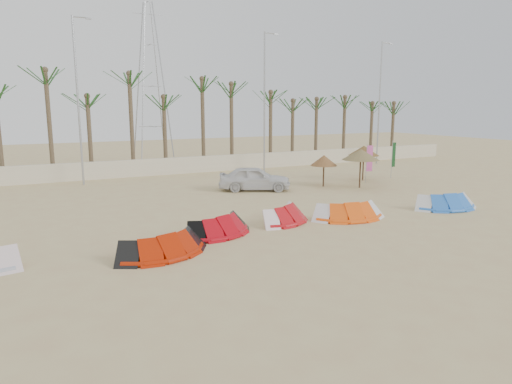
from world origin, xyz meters
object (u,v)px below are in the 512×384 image
car (255,178)px  parasol_left (324,160)px  kite_red_mid (217,224)px  kite_orange (345,209)px  parasol_right (364,151)px  kite_red_right (283,213)px  kite_blue (442,200)px  kite_red_left (161,243)px  parasol_mid (361,155)px

car → parasol_left: bearing=-73.4°
kite_red_mid → kite_orange: same height
kite_red_mid → parasol_left: 13.11m
parasol_left → parasol_right: (4.04, 0.80, 0.40)m
kite_red_right → kite_blue: (8.86, -1.39, 0.00)m
kite_red_left → parasol_right: size_ratio=1.51×
parasol_left → car: (-4.73, 0.82, -0.97)m
kite_orange → car: car is taller
kite_red_left → kite_blue: bearing=2.6°
kite_red_mid → kite_red_right: bearing=8.5°
kite_orange → parasol_mid: 8.89m
kite_red_left → parasol_left: 16.31m
kite_red_right → kite_blue: 8.96m
kite_red_left → parasol_right: 20.20m
kite_red_right → kite_orange: size_ratio=0.94×
kite_orange → car: 8.54m
kite_red_mid → kite_red_right: same height
kite_red_mid → kite_red_right: 3.54m
kite_blue → parasol_mid: 7.03m
kite_red_left → kite_red_right: bearing=18.1°
parasol_left → parasol_mid: size_ratio=0.83×
kite_orange → parasol_right: size_ratio=1.48×
kite_red_mid → parasol_mid: bearing=25.3°
car → kite_red_mid: bearing=170.4°
parasol_right → kite_orange: bearing=-134.4°
parasol_left → car: parasol_left is taller
kite_red_mid → kite_blue: size_ratio=0.99×
kite_red_right → car: (2.50, 7.71, 0.35)m
kite_red_mid → kite_red_right: (3.50, 0.52, -0.00)m
kite_red_left → parasol_right: parasol_right is taller
kite_orange → kite_red_mid: bearing=177.5°
kite_red_left → parasol_mid: size_ratio=1.49×
parasol_mid → parasol_right: bearing=46.0°
kite_red_mid → parasol_mid: size_ratio=1.42×
kite_red_left → kite_orange: bearing=7.8°
kite_orange → car: size_ratio=0.82×
kite_orange → parasol_mid: parasol_mid is taller
kite_red_left → parasol_mid: parasol_mid is taller
parasol_left → kite_red_right: bearing=-136.4°
kite_red_mid → kite_blue: same height
kite_red_right → parasol_mid: (9.08, 5.41, 1.76)m
kite_red_left → kite_red_mid: size_ratio=1.05×
kite_red_mid → parasol_right: (14.77, 8.22, 1.72)m
kite_blue → car: (-6.35, 9.10, 0.35)m
kite_red_mid → kite_orange: bearing=-2.5°
kite_blue → parasol_right: bearing=75.1°
kite_blue → parasol_mid: size_ratio=1.44×
kite_red_left → car: size_ratio=0.84×
kite_red_right → kite_blue: same height
kite_red_left → kite_red_right: size_ratio=1.08×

